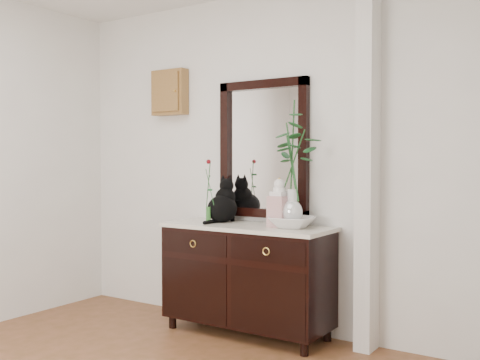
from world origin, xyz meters
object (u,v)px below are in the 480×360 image
Objects in this scene: sideboard at (247,273)px; cat at (222,200)px; lotus_bowl at (292,222)px; ginger_jar at (279,202)px.

cat reaches higher than sideboard.
sideboard is 3.93× the size of lotus_bowl.
cat is 0.67m from lotus_bowl.
ginger_jar reaches higher than cat.
lotus_bowl is (0.66, -0.03, -0.14)m from cat.
ginger_jar is (0.55, -0.05, 0.01)m from cat.
cat reaches higher than lotus_bowl.
sideboard is at bearing -16.37° from cat.
lotus_bowl is at bearing -6.14° from cat.
lotus_bowl reaches higher than sideboard.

